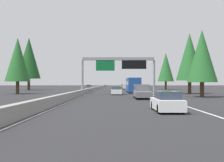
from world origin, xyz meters
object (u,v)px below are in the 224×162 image
at_px(conifer_right_far, 166,67).
at_px(conifer_left_near, 18,60).
at_px(sedan_far_left, 167,102).
at_px(conifer_right_mid, 190,57).
at_px(sign_gantry_overhead, 119,65).
at_px(bus_near_right, 133,84).
at_px(minivan_far_right, 126,86).
at_px(conifer_left_mid, 29,58).
at_px(conifer_right_near, 202,56).
at_px(pickup_distant_a, 142,92).
at_px(sedan_distant_b, 116,91).
at_px(sedan_near_center, 123,86).
at_px(oncoming_near, 89,87).

bearing_deg(conifer_right_far, conifer_left_near, 134.28).
bearing_deg(sedan_far_left, conifer_right_mid, -18.62).
distance_m(sign_gantry_overhead, bus_near_right, 12.49).
bearing_deg(minivan_far_right, sign_gantry_overhead, 175.69).
bearing_deg(conifer_left_mid, sedan_far_left, -153.53).
distance_m(conifer_right_near, conifer_right_mid, 12.05).
xyz_separation_m(sign_gantry_overhead, bus_near_right, (11.59, -3.17, -3.42)).
distance_m(minivan_far_right, conifer_right_far, 13.83).
height_order(pickup_distant_a, conifer_right_far, conifer_right_far).
bearing_deg(pickup_distant_a, conifer_right_near, -68.74).
bearing_deg(sedan_distant_b, sedan_far_left, -172.91).
height_order(sedan_distant_b, conifer_left_mid, conifer_left_mid).
height_order(sedan_distant_b, sedan_near_center, same).
height_order(sedan_distant_b, minivan_far_right, minivan_far_right).
relative_size(pickup_distant_a, oncoming_near, 1.27).
xyz_separation_m(sedan_far_left, conifer_left_mid, (57.43, 28.60, 8.60)).
distance_m(sign_gantry_overhead, sedan_near_center, 69.35).
bearing_deg(sign_gantry_overhead, conifer_left_near, 77.38).
height_order(conifer_right_far, conifer_left_mid, conifer_left_mid).
distance_m(sedan_far_left, bus_near_right, 37.90).
bearing_deg(conifer_left_near, sedan_far_left, -144.23).
height_order(bus_near_right, conifer_right_near, conifer_right_near).
bearing_deg(sedan_distant_b, conifer_left_mid, 40.00).
relative_size(conifer_right_mid, conifer_right_far, 1.01).
bearing_deg(oncoming_near, conifer_right_far, 84.87).
relative_size(sign_gantry_overhead, bus_near_right, 1.10).
distance_m(conifer_right_far, conifer_left_near, 48.07).
distance_m(conifer_left_near, conifer_left_mid, 27.80).
bearing_deg(conifer_right_near, conifer_right_far, -4.37).
height_order(bus_near_right, oncoming_near, bus_near_right).
xyz_separation_m(bus_near_right, oncoming_near, (28.43, 12.19, -1.03)).
xyz_separation_m(sedan_near_center, bus_near_right, (-57.55, -0.15, 1.03)).
distance_m(sedan_distant_b, sedan_near_center, 68.11).
xyz_separation_m(minivan_far_right, oncoming_near, (1.37, 11.92, -0.27)).
xyz_separation_m(sedan_far_left, sedan_distant_b, (27.41, 3.41, 0.00)).
xyz_separation_m(sedan_distant_b, conifer_right_far, (36.72, -15.80, 6.30)).
distance_m(pickup_distant_a, oncoming_near, 51.79).
relative_size(sign_gantry_overhead, sedan_near_center, 2.88).
distance_m(conifer_right_mid, conifer_left_near, 32.60).
xyz_separation_m(sedan_far_left, conifer_right_near, (19.43, -8.97, 5.30)).
bearing_deg(sign_gantry_overhead, oncoming_near, 12.69).
height_order(sedan_near_center, conifer_right_mid, conifer_right_mid).
distance_m(sedan_distant_b, conifer_right_far, 40.46).
distance_m(sign_gantry_overhead, conifer_left_mid, 40.56).
xyz_separation_m(sedan_distant_b, minivan_far_right, (37.54, -3.38, 0.27)).
bearing_deg(conifer_right_mid, conifer_right_far, -3.20).
bearing_deg(sedan_near_center, oncoming_near, 157.54).
distance_m(sedan_near_center, conifer_right_near, 76.71).
distance_m(minivan_far_right, conifer_left_near, 41.18).
distance_m(sedan_far_left, pickup_distant_a, 15.89).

